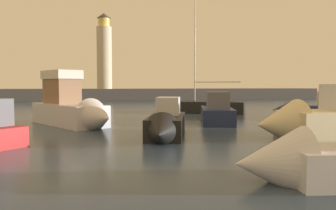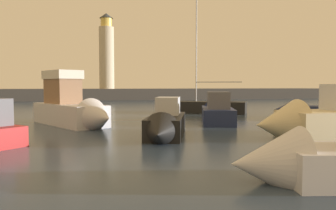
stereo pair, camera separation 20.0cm
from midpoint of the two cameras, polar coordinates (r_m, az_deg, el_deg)
The scene contains 10 objects.
ground_plane at distance 34.18m, azimuth -3.05°, elevation -1.36°, with size 220.00×220.00×0.00m, color #2D3D51.
breakwater at distance 66.43m, azimuth -8.37°, elevation 1.84°, with size 85.99×6.57×2.21m, color #423F3D.
lighthouse at distance 66.49m, azimuth -11.04°, elevation 8.78°, with size 2.90×2.90×14.70m.
motorboat_0 at distance 24.08m, azimuth -16.27°, elevation -0.46°, with size 6.43×9.07×4.28m.
motorboat_1 at distance 26.16m, azimuth 8.05°, elevation -1.16°, with size 4.35×7.62×2.80m.
motorboat_2 at distance 19.74m, azimuth 24.90°, elevation -2.31°, with size 8.81×2.99×3.39m.
motorboat_5 at distance 31.29m, azimuth 23.28°, elevation -0.72°, with size 6.21×5.93×2.60m.
motorboat_6 at distance 17.80m, azimuth -0.74°, elevation -3.34°, with size 3.90×6.95×2.41m.
sailboat_moored at distance 34.10m, azimuth 5.85°, elevation -0.30°, with size 8.39×6.36×12.25m.
mooring_buoy at distance 35.85m, azimuth 24.95°, elevation -0.65°, with size 1.00×1.00×1.00m, color red.
Camera 1 is at (-6.51, -0.79, 2.79)m, focal length 35.29 mm.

